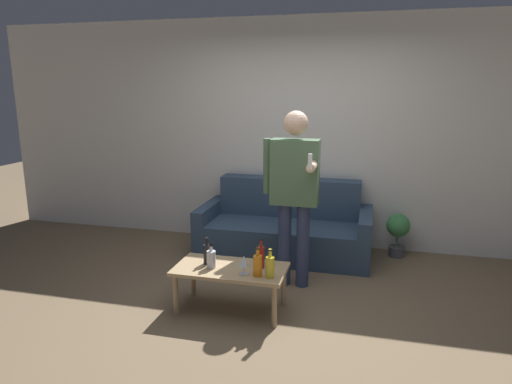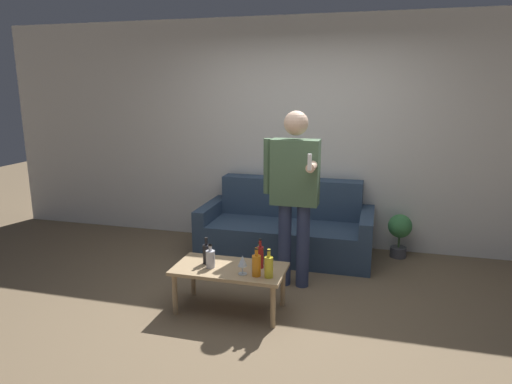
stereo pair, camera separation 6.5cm
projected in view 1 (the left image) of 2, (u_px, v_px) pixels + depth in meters
The scene contains 13 objects.
ground_plane at pixel (265, 314), 3.90m from camera, with size 16.00×16.00×0.00m, color #756047.
wall_back at pixel (303, 134), 5.44m from camera, with size 8.00×0.06×2.70m.
couch at pixel (285, 228), 5.30m from camera, with size 1.94×0.88×0.84m.
coffee_table at pixel (231, 273), 3.91m from camera, with size 0.95×0.50×0.39m.
bottle_orange at pixel (211, 259), 3.88m from camera, with size 0.08×0.08×0.21m.
bottle_green at pixel (261, 256), 3.87m from camera, with size 0.06×0.06×0.26m.
bottle_dark at pixel (260, 255), 3.96m from camera, with size 0.07×0.07×0.20m.
bottle_yellow at pixel (270, 266), 3.68m from camera, with size 0.07×0.07×0.24m.
bottle_red at pixel (258, 265), 3.70m from camera, with size 0.07×0.07×0.24m.
bottle_clear at pixel (207, 254), 3.96m from camera, with size 0.06×0.06×0.24m.
wine_glass_near at pixel (244, 261), 3.73m from camera, with size 0.08×0.08×0.16m.
person_standing_front at pixel (294, 186), 4.27m from camera, with size 0.53×0.44×1.69m.
potted_plant at pixel (398, 230), 5.18m from camera, with size 0.27×0.27×0.50m.
Camera 1 is at (0.80, -3.48, 1.90)m, focal length 32.00 mm.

